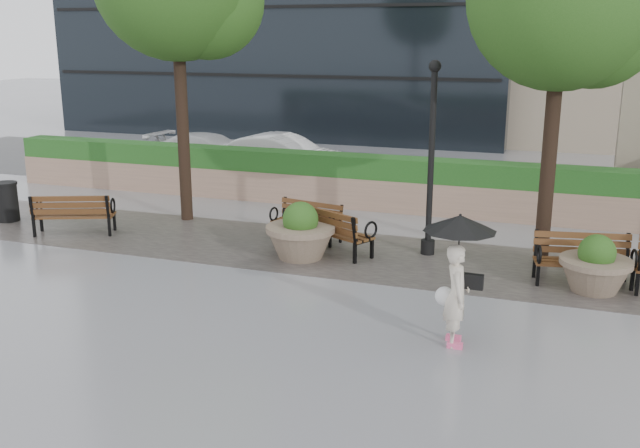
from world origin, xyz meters
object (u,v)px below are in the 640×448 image
(car_left, at_px, (210,153))
(bench_1, at_px, (306,229))
(planter_left, at_px, (301,236))
(trash_bin, at_px, (7,203))
(lamppost, at_px, (431,172))
(pedestrian, at_px, (458,267))
(car_right, at_px, (283,157))
(bench_0, at_px, (75,222))
(bench_2, at_px, (334,239))
(planter_right, at_px, (595,270))
(bench_3, at_px, (582,270))

(car_left, bearing_deg, bench_1, -133.87)
(planter_left, height_order, trash_bin, planter_left)
(lamppost, height_order, pedestrian, lamppost)
(car_right, bearing_deg, pedestrian, -139.60)
(bench_0, height_order, trash_bin, bench_0)
(planter_left, bearing_deg, bench_2, 49.85)
(bench_0, height_order, bench_2, bench_2)
(lamppost, height_order, car_right, lamppost)
(planter_right, height_order, pedestrian, pedestrian)
(bench_1, height_order, car_right, car_right)
(bench_3, height_order, planter_left, planter_left)
(bench_0, distance_m, planter_right, 10.88)
(planter_left, bearing_deg, bench_3, 2.79)
(pedestrian, bearing_deg, planter_left, 35.83)
(bench_2, height_order, car_left, car_left)
(trash_bin, bearing_deg, car_left, 78.03)
(bench_0, relative_size, pedestrian, 0.97)
(planter_left, height_order, car_left, car_left)
(planter_right, distance_m, car_right, 11.60)
(trash_bin, height_order, pedestrian, pedestrian)
(planter_left, height_order, car_right, car_right)
(bench_3, distance_m, planter_right, 0.41)
(car_left, bearing_deg, planter_left, -137.19)
(trash_bin, bearing_deg, bench_0, -10.61)
(bench_1, xyz_separation_m, car_right, (-3.09, 6.11, 0.44))
(car_right, bearing_deg, planter_right, -123.28)
(bench_3, height_order, car_left, car_left)
(bench_3, distance_m, lamppost, 3.39)
(bench_1, bearing_deg, planter_left, -62.21)
(bench_3, distance_m, planter_left, 5.29)
(pedestrian, bearing_deg, bench_1, 28.74)
(bench_2, distance_m, car_left, 9.67)
(bench_3, height_order, car_right, car_right)
(bench_1, height_order, bench_3, bench_3)
(lamppost, xyz_separation_m, car_left, (-8.43, 6.53, -1.08))
(bench_1, bearing_deg, lamppost, 9.93)
(bench_1, relative_size, trash_bin, 1.81)
(bench_3, bearing_deg, pedestrian, -128.77)
(pedestrian, bearing_deg, bench_3, -41.31)
(car_left, height_order, pedestrian, pedestrian)
(bench_1, bearing_deg, pedestrian, -35.33)
(bench_3, xyz_separation_m, planter_left, (-5.28, -0.26, 0.18))
(car_left, distance_m, car_right, 2.69)
(bench_1, relative_size, pedestrian, 0.86)
(bench_3, height_order, trash_bin, trash_bin)
(trash_bin, bearing_deg, pedestrian, -16.98)
(bench_1, relative_size, planter_right, 1.33)
(bench_2, height_order, car_right, car_right)
(bench_3, relative_size, pedestrian, 0.93)
(bench_0, relative_size, lamppost, 0.48)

